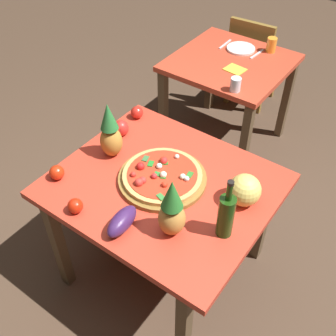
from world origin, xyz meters
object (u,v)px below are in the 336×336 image
Objects in this scene: dining_chair at (252,57)px; pizza_board at (162,179)px; drinking_glass_water at (236,84)px; background_table at (229,75)px; napkin_folded at (235,69)px; pizza at (161,175)px; tomato_near_board at (137,112)px; melon at (245,190)px; bell_pepper at (121,128)px; pineapple_left at (110,133)px; dinner_plate at (241,49)px; tomato_beside_pepper at (75,206)px; wine_bottle at (226,215)px; drinking_glass_juice at (271,45)px; display_table at (164,196)px; knife_utensil at (257,54)px; fork_utensil at (225,44)px; pineapple_right at (172,210)px; tomato_at_corner at (57,172)px; eggplant at (122,221)px.

dining_chair reaches higher than pizza_board.
dining_chair is at bearing 108.48° from drinking_glass_water.
background_table is 5.99× the size of napkin_folded.
tomato_near_board is at bearing 141.69° from pizza.
melon reaches higher than napkin_folded.
tomato_near_board is (-0.03, 0.18, -0.01)m from bell_pepper.
bell_pepper reaches higher than tomato_near_board.
dinner_plate is (-0.01, 1.51, -0.14)m from pineapple_left.
melon is 0.82m from tomato_beside_pepper.
wine_bottle reaches higher than drinking_glass_juice.
display_table is 1.38m from background_table.
pineapple_left is 1.87× the size of knife_utensil.
display_table is 1.27m from napkin_folded.
wine_bottle is 0.72m from tomato_beside_pepper.
tomato_near_board is at bearing -96.96° from background_table.
wine_bottle is at bearing -61.88° from background_table.
dining_chair reaches higher than fork_utensil.
background_table is at bearing 131.24° from napkin_folded.
wine_bottle is 1.83m from drinking_glass_juice.
drinking_glass_juice is at bearing 101.78° from pineapple_right.
background_table is at bearing 104.22° from pizza_board.
fork_utensil reaches higher than background_table.
pineapple_right is (0.21, -0.23, 0.24)m from display_table.
fork_utensil is 0.39m from napkin_folded.
tomato_near_board reaches higher than dinner_plate.
pizza is 1.23× the size of pineapple_left.
fork_utensil is at bearing 108.16° from pizza_board.
napkin_folded is (-0.03, 1.64, -0.03)m from tomato_beside_pepper.
pineapple_left is 2.07× the size of melon.
napkin_folded is at bearing -69.11° from dinner_plate.
bell_pepper is at bearing 147.86° from pineapple_right.
fork_utensil is at bearing 95.64° from pineapple_left.
display_table is 0.61m from tomato_near_board.
fork_utensil is (-0.16, 0.20, 0.13)m from background_table.
bell_pepper is (-0.66, 0.41, -0.10)m from pineapple_right.
melon is at bearing -58.85° from drinking_glass_water.
melon is (-0.02, 0.22, -0.04)m from wine_bottle.
pineapple_right reaches higher than pizza_board.
dining_chair is at bearing 95.46° from tomato_beside_pepper.
pizza_board is at bearing -83.53° from drinking_glass_water.
pizza reaches higher than knife_utensil.
tomato_at_corner is 1.02× the size of tomato_near_board.
pineapple_left is 1.03× the size of pineapple_right.
melon reaches higher than dining_chair.
background_table is at bearing 121.66° from melon.
tomato_at_corner reaches higher than pizza_board.
eggplant is at bearing 12.47° from tomato_beside_pepper.
melon is at bearing 15.41° from pizza_board.
napkin_folded is (0.11, -0.30, -0.01)m from dinner_plate.
bell_pepper is 0.87m from drinking_glass_water.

